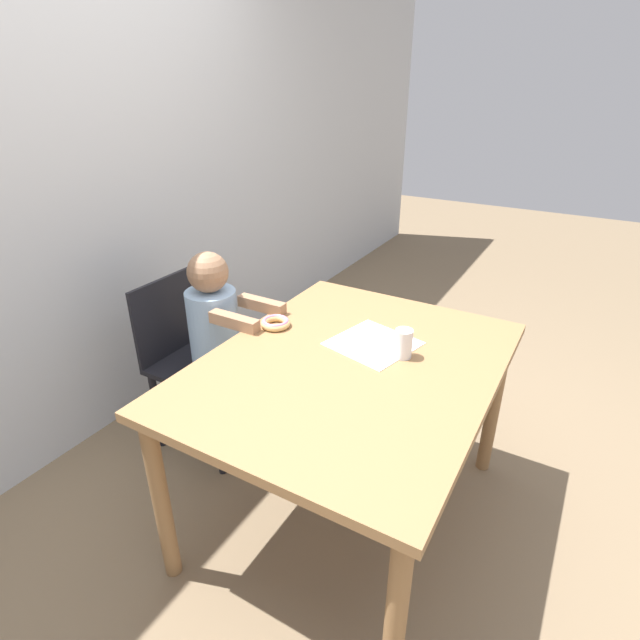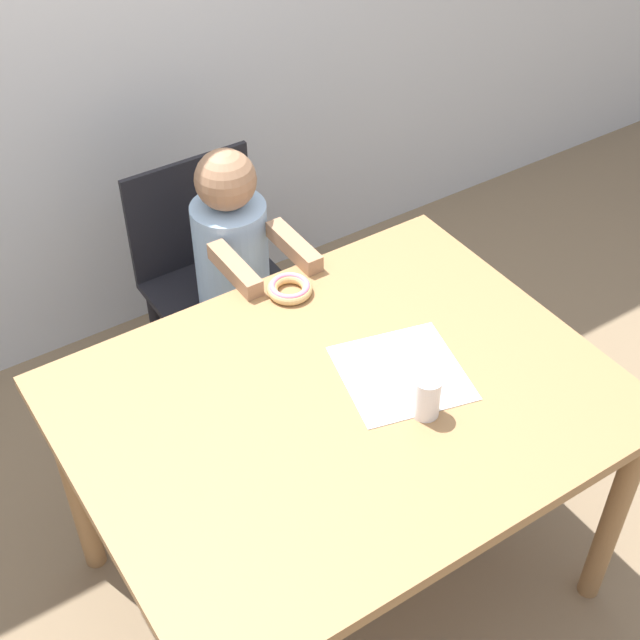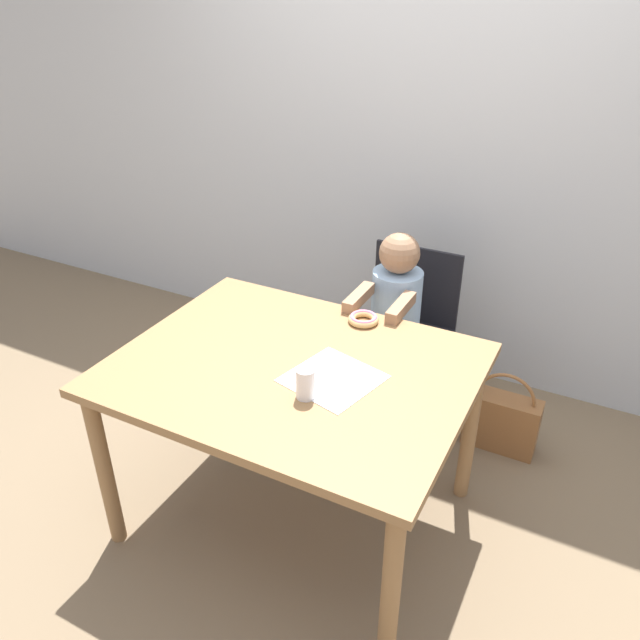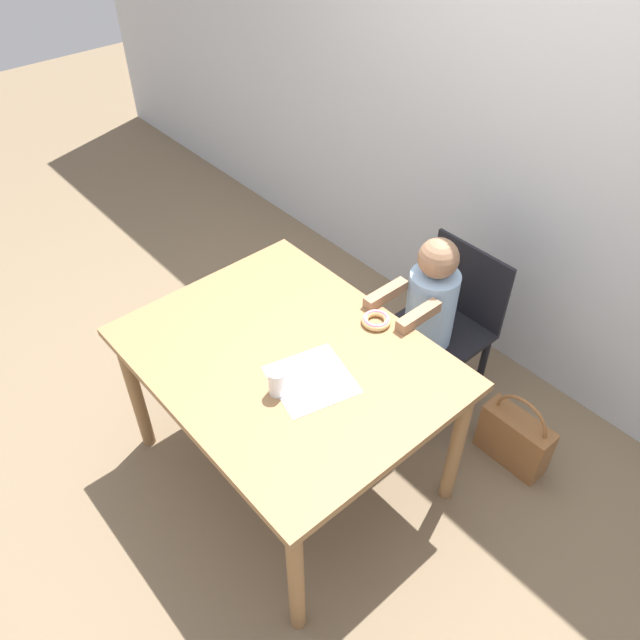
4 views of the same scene
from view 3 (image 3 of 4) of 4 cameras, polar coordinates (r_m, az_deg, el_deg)
ground_plane at (r=2.74m, az=-2.13°, el=-17.27°), size 12.00×12.00×0.00m
wall_back at (r=3.25m, az=10.11°, el=15.87°), size 8.00×0.05×2.50m
dining_table at (r=2.30m, az=-2.43°, el=-5.96°), size 1.27×0.99×0.75m
chair at (r=3.05m, az=7.56°, el=-1.18°), size 0.43×0.46×0.84m
child_figure at (r=2.91m, az=6.76°, el=-1.14°), size 0.24×0.44×1.01m
donut at (r=2.51m, az=3.99°, el=0.13°), size 0.12×0.12×0.03m
napkin at (r=2.18m, az=1.18°, el=-5.37°), size 0.35×0.35×0.00m
handbag at (r=3.07m, az=16.28°, el=-8.80°), size 0.33×0.12×0.41m
cup at (r=2.06m, az=-1.32°, el=-5.80°), size 0.06×0.06×0.11m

